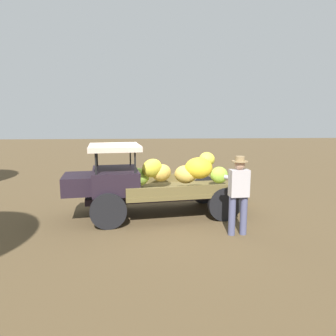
# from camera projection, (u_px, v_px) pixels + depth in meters

# --- Properties ---
(ground_plane) EXTENTS (60.00, 60.00, 0.00)m
(ground_plane) POSITION_uv_depth(u_px,v_px,m) (156.00, 213.00, 8.07)
(ground_plane) COLOR brown
(truck) EXTENTS (4.60, 2.25, 1.86)m
(truck) POSITION_uv_depth(u_px,v_px,m) (148.00, 181.00, 7.72)
(truck) COLOR black
(truck) RESTS_ON ground
(farmer) EXTENTS (0.53, 0.47, 1.72)m
(farmer) POSITION_uv_depth(u_px,v_px,m) (239.00, 191.00, 6.43)
(farmer) COLOR #4C4F70
(farmer) RESTS_ON ground
(wooden_crate) EXTENTS (0.66, 0.66, 0.45)m
(wooden_crate) POSITION_uv_depth(u_px,v_px,m) (237.00, 196.00, 8.99)
(wooden_crate) COLOR olive
(wooden_crate) RESTS_ON ground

